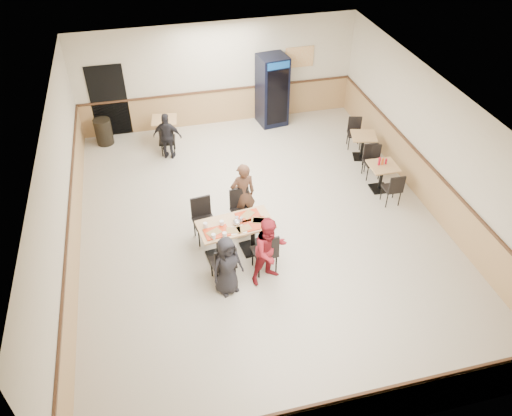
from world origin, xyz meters
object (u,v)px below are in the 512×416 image
object	(u,v)px
diner_woman_right	(270,251)
trash_bin	(104,132)
back_table	(165,127)
diner_man_opposite	(243,194)
main_table	(236,234)
side_table_far	(363,143)
pepsi_cooler	(272,90)
diner_woman_left	(227,266)
lone_diner	(168,136)
side_table_near	(382,173)

from	to	relation	value
diner_woman_right	trash_bin	distance (m)	6.90
back_table	diner_woman_right	bearing A→B (deg)	-75.95
diner_man_opposite	main_table	bearing A→B (deg)	62.80
side_table_far	back_table	world-z (taller)	back_table
trash_bin	diner_man_opposite	bearing A→B (deg)	-54.85
diner_woman_right	side_table_far	world-z (taller)	diner_woman_right
diner_woman_right	pepsi_cooler	world-z (taller)	pepsi_cooler
diner_man_opposite	diner_woman_left	bearing A→B (deg)	62.80
lone_diner	side_table_far	xyz separation A→B (m)	(5.03, -1.25, -0.19)
lone_diner	back_table	world-z (taller)	lone_diner
main_table	diner_man_opposite	distance (m)	1.07
main_table	diner_man_opposite	world-z (taller)	diner_man_opposite
pepsi_cooler	diner_woman_right	bearing A→B (deg)	-113.73
side_table_far	trash_bin	bearing A→B (deg)	160.15
lone_diner	diner_woman_left	bearing A→B (deg)	117.15
trash_bin	diner_woman_right	bearing A→B (deg)	-62.96
side_table_near	trash_bin	world-z (taller)	trash_bin
side_table_far	pepsi_cooler	xyz separation A→B (m)	(-1.84, 2.47, 0.58)
diner_man_opposite	lone_diner	size ratio (longest dim) A/B	1.20
diner_man_opposite	side_table_far	xyz separation A→B (m)	(3.69, 1.87, -0.32)
diner_woman_left	trash_bin	size ratio (longest dim) A/B	1.78
side_table_near	diner_man_opposite	bearing A→B (deg)	-173.39
main_table	diner_woman_right	xyz separation A→B (m)	(0.49, -0.87, 0.22)
lone_diner	side_table_far	world-z (taller)	lone_diner
main_table	side_table_far	bearing A→B (deg)	28.16
diner_woman_right	side_table_far	bearing A→B (deg)	27.30
lone_diner	back_table	xyz separation A→B (m)	(-0.00, 0.82, -0.17)
diner_woman_left	side_table_far	xyz separation A→B (m)	(4.44, 3.82, -0.20)
pepsi_cooler	trash_bin	distance (m)	4.92
lone_diner	side_table_near	xyz separation A→B (m)	(4.89, -2.71, -0.18)
pepsi_cooler	diner_man_opposite	bearing A→B (deg)	-121.14
diner_man_opposite	trash_bin	xyz separation A→B (m)	(-3.02, 4.29, -0.41)
diner_woman_left	pepsi_cooler	xyz separation A→B (m)	(2.60, 6.29, 0.38)
back_table	trash_bin	xyz separation A→B (m)	(-1.68, 0.35, -0.11)
diner_man_opposite	trash_bin	distance (m)	5.26
main_table	side_table_near	size ratio (longest dim) A/B	2.28
diner_woman_left	side_table_near	bearing A→B (deg)	8.61
diner_man_opposite	side_table_near	size ratio (longest dim) A/B	2.22
back_table	pepsi_cooler	xyz separation A→B (m)	(3.19, 0.39, 0.55)
lone_diner	diner_man_opposite	bearing A→B (deg)	133.76
lone_diner	side_table_near	distance (m)	5.60
side_table_far	back_table	bearing A→B (deg)	157.60
side_table_near	side_table_far	world-z (taller)	side_table_near
diner_woman_right	diner_man_opposite	world-z (taller)	diner_man_opposite
side_table_near	back_table	world-z (taller)	back_table
trash_bin	side_table_near	bearing A→B (deg)	-30.53
diner_woman_left	side_table_far	distance (m)	5.86
diner_man_opposite	pepsi_cooler	distance (m)	4.72
diner_woman_right	side_table_near	xyz separation A→B (m)	(3.44, 2.26, -0.29)
pepsi_cooler	trash_bin	size ratio (longest dim) A/B	2.79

